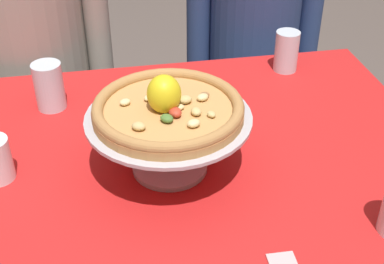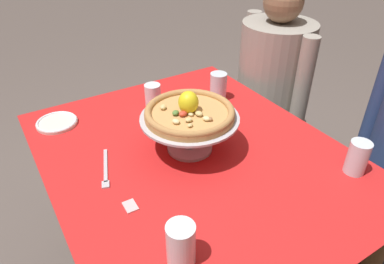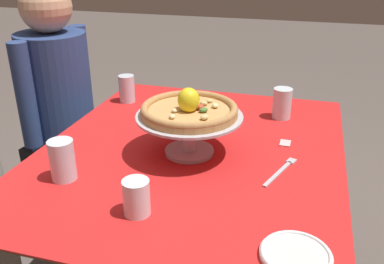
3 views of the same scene
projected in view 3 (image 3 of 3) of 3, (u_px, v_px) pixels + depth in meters
dining_table at (192, 174)px, 1.46m from camera, size 1.22×1.00×0.72m
pizza_stand at (190, 127)px, 1.36m from camera, size 0.35×0.35×0.14m
pizza at (190, 109)px, 1.33m from camera, size 0.31×0.31×0.09m
water_glass_back_left at (63, 163)px, 1.23m from camera, size 0.07×0.07×0.12m
water_glass_front_right at (282, 105)px, 1.66m from camera, size 0.07×0.07×0.12m
water_glass_side_left at (137, 200)px, 1.07m from camera, size 0.07×0.07×0.10m
water_glass_back_right at (127, 90)px, 1.83m from camera, size 0.07×0.07×0.12m
side_plate at (296, 255)px, 0.93m from camera, size 0.16×0.16×0.02m
dinner_fork at (281, 170)px, 1.29m from camera, size 0.20×0.09×0.01m
sugar_packet at (285, 143)px, 1.46m from camera, size 0.05×0.04×0.00m
diner_right at (61, 120)px, 2.00m from camera, size 0.47×0.35×1.22m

